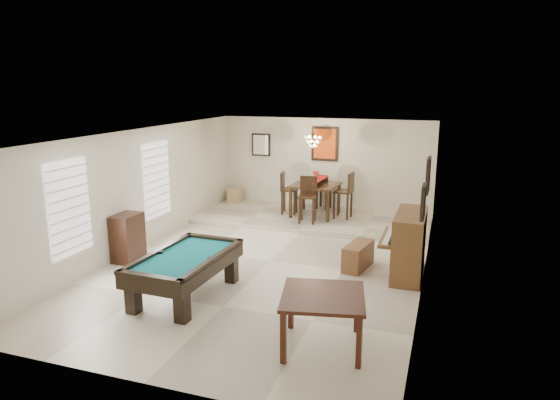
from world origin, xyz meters
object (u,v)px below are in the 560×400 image
Objects in this scene: pool_table at (186,276)px; dining_chair_east at (343,195)px; flower_vase at (316,175)px; apothecary_chest at (128,238)px; piano_bench at (358,256)px; corner_bench at (235,195)px; chandelier at (313,138)px; upright_piano at (401,244)px; dining_chair_west at (289,193)px; dining_table at (315,197)px; square_table at (322,321)px; dining_chair_south at (307,200)px; dining_chair_north at (324,191)px.

dining_chair_east is (1.55, 5.44, 0.37)m from pool_table.
apothecary_chest is at bearing -123.09° from flower_vase.
corner_bench is at bearing 137.96° from piano_bench.
flower_vase is 1.02m from chandelier.
upright_piano is 1.50× the size of apothecary_chest.
upright_piano is 5.43m from apothecary_chest.
dining_chair_west reaches higher than corner_bench.
dining_chair_west is at bearing -175.96° from dining_table.
piano_bench is at bearing -61.73° from flower_vase.
upright_piano is 5.99× the size of flower_vase.
square_table is 4.55× the size of flower_vase.
apothecary_chest is 5.54m from dining_chair_east.
dining_chair_west is (-2.50, 6.30, 0.30)m from square_table.
corner_bench is (-4.43, 7.07, -0.06)m from square_table.
pool_table is 1.89× the size of dining_chair_west.
dining_table is 2.75m from corner_bench.
piano_bench is at bearing -61.73° from dining_table.
dining_chair_south is at bearing 107.83° from square_table.
upright_piano reaches higher than dining_chair_north.
square_table is at bearing 14.42° from dining_chair_east.
apothecary_chest reaches higher than square_table.
corner_bench is (-1.83, 6.19, -0.03)m from pool_table.
corner_bench is (0.16, 5.01, -0.16)m from apothecary_chest.
square_table reaches higher than pool_table.
square_table is at bearing 111.84° from dining_chair_north.
chandelier is at bearing 84.90° from dining_chair_south.
dining_chair_north is 1.88m from chandelier.
dining_table is 1.03× the size of dining_chair_west.
dining_table is at bearing 127.81° from upright_piano.
pool_table is 2.75m from square_table.
dining_chair_east is (1.45, 0.02, 0.04)m from dining_chair_west.
dining_chair_south is (-1.73, 2.44, 0.45)m from piano_bench.
dining_chair_west is at bearing 127.56° from piano_bench.
corner_bench is (-2.64, 0.72, -0.88)m from flower_vase.
dining_chair_north is 2.68m from corner_bench.
dining_chair_north reaches higher than dining_table.
square_table is 0.96× the size of dining_chair_south.
piano_bench is 1.49× the size of chandelier.
dining_chair_east reaches higher than dining_chair_north.
pool_table is 4.78m from dining_chair_south.
dining_chair_south is at bearing -40.51° from dining_chair_east.
corner_bench is (-2.64, 1.49, -0.37)m from dining_chair_south.
flower_vase is at bearing 105.79° from square_table.
piano_bench is (2.53, 2.26, -0.11)m from pool_table.
dining_chair_east reaches higher than square_table.
corner_bench is at bearing 88.21° from apothecary_chest.
upright_piano is at bearing 129.61° from dining_chair_north.
pool_table is at bearing -146.84° from upright_piano.
pool_table is 1.84× the size of dining_table.
piano_bench is 3.68× the size of flower_vase.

